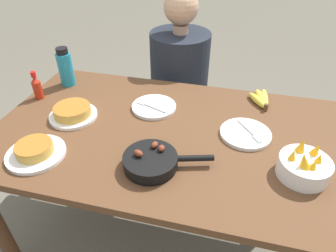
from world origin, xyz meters
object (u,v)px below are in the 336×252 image
(banana_bunch, at_px, (261,99))
(water_bottle, at_px, (66,68))
(empty_plate_near_front, at_px, (154,107))
(frittata_plate_center, at_px, (35,151))
(hot_sauce_bottle, at_px, (37,87))
(person_figure, at_px, (179,99))
(fruit_bowl_mango, at_px, (304,166))
(frittata_plate_side, at_px, (73,113))
(empty_plate_far_left, at_px, (245,134))
(skillet, at_px, (152,161))

(banana_bunch, distance_m, water_bottle, 1.05)
(empty_plate_near_front, bearing_deg, water_bottle, 166.97)
(frittata_plate_center, height_order, water_bottle, water_bottle)
(empty_plate_near_front, bearing_deg, banana_bunch, 19.75)
(water_bottle, bearing_deg, hot_sauce_bottle, -113.03)
(empty_plate_near_front, relative_size, water_bottle, 1.03)
(empty_plate_near_front, relative_size, person_figure, 0.18)
(fruit_bowl_mango, distance_m, hot_sauce_bottle, 1.29)
(hot_sauce_bottle, height_order, person_figure, person_figure)
(banana_bunch, bearing_deg, frittata_plate_side, -157.71)
(empty_plate_far_left, relative_size, hot_sauce_bottle, 1.49)
(frittata_plate_side, xyz_separation_m, person_figure, (0.36, 0.70, -0.29))
(frittata_plate_center, height_order, empty_plate_near_front, frittata_plate_center)
(fruit_bowl_mango, bearing_deg, skillet, -170.48)
(empty_plate_far_left, distance_m, hot_sauce_bottle, 1.05)
(skillet, bearing_deg, person_figure, 79.69)
(frittata_plate_side, distance_m, fruit_bowl_mango, 1.01)
(hot_sauce_bottle, bearing_deg, frittata_plate_side, -25.14)
(fruit_bowl_mango, height_order, person_figure, person_figure)
(empty_plate_far_left, relative_size, water_bottle, 1.05)
(banana_bunch, relative_size, frittata_plate_center, 0.84)
(person_figure, bearing_deg, banana_bunch, -35.27)
(fruit_bowl_mango, relative_size, person_figure, 0.16)
(person_figure, bearing_deg, frittata_plate_side, -117.09)
(frittata_plate_side, distance_m, empty_plate_near_front, 0.39)
(skillet, height_order, frittata_plate_center, skillet)
(frittata_plate_center, distance_m, empty_plate_far_left, 0.87)
(banana_bunch, distance_m, frittata_plate_side, 0.93)
(empty_plate_near_front, distance_m, hot_sauce_bottle, 0.61)
(banana_bunch, distance_m, skillet, 0.71)
(empty_plate_far_left, relative_size, person_figure, 0.18)
(frittata_plate_side, xyz_separation_m, empty_plate_far_left, (0.79, 0.06, -0.02))
(empty_plate_near_front, bearing_deg, empty_plate_far_left, -13.86)
(fruit_bowl_mango, bearing_deg, empty_plate_near_front, 155.33)
(water_bottle, distance_m, person_figure, 0.77)
(skillet, bearing_deg, hot_sauce_bottle, 137.96)
(banana_bunch, distance_m, empty_plate_near_front, 0.54)
(empty_plate_near_front, relative_size, fruit_bowl_mango, 1.17)
(fruit_bowl_mango, bearing_deg, frittata_plate_side, 172.42)
(empty_plate_far_left, bearing_deg, fruit_bowl_mango, -42.26)
(frittata_plate_side, relative_size, person_figure, 0.19)
(banana_bunch, relative_size, person_figure, 0.16)
(frittata_plate_center, xyz_separation_m, frittata_plate_side, (0.01, 0.28, 0.00))
(frittata_plate_center, bearing_deg, empty_plate_far_left, 22.63)
(fruit_bowl_mango, height_order, hot_sauce_bottle, hot_sauce_bottle)
(empty_plate_near_front, bearing_deg, frittata_plate_center, -128.91)
(skillet, relative_size, empty_plate_far_left, 1.53)
(frittata_plate_center, bearing_deg, frittata_plate_side, 87.24)
(fruit_bowl_mango, xyz_separation_m, person_figure, (-0.64, 0.84, -0.31))
(skillet, bearing_deg, frittata_plate_side, 137.49)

